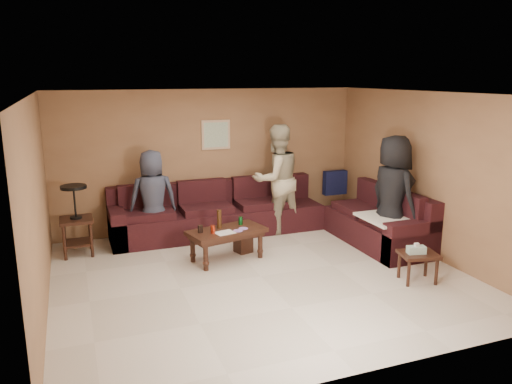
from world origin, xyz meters
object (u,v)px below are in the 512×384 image
Objects in this scene: waste_bin at (243,244)px; person_middle at (277,179)px; person_left at (153,198)px; coffee_table at (226,234)px; side_table_right at (418,256)px; person_right at (393,194)px; sectional_sofa at (273,219)px; end_table_left at (76,219)px.

waste_bin is 0.14× the size of person_middle.
coffee_table is at bearing 128.84° from person_left.
person_right is at bearing 71.96° from side_table_right.
side_table_right is at bearing -46.46° from waste_bin.
person_middle reaches higher than side_table_right.
coffee_table is at bearing -146.41° from waste_bin.
waste_bin is 1.67m from person_left.
side_table_right is 0.30× the size of person_middle.
coffee_table is 0.65× the size of person_middle.
sectional_sofa is at bearing 49.02° from person_middle.
coffee_table is 0.67× the size of person_right.
coffee_table reaches higher than waste_bin.
sectional_sofa is 4.21× the size of end_table_left.
sectional_sofa is 3.18m from end_table_left.
side_table_right is 2.65m from waste_bin.
person_left reaches higher than waste_bin.
person_middle reaches higher than waste_bin.
waste_bin is (-1.82, 1.92, -0.22)m from side_table_right.
person_right is (0.37, 1.14, 0.57)m from side_table_right.
sectional_sofa is 1.30m from coffee_table.
person_right is (1.48, -1.27, 0.60)m from sectional_sofa.
sectional_sofa is 0.72m from person_middle.
side_table_right is 0.36× the size of person_left.
end_table_left reaches higher than sectional_sofa.
person_left reaches higher than end_table_left.
coffee_table is at bearing 30.23° from person_middle.
person_right is (4.64, -1.58, 0.35)m from end_table_left.
sectional_sofa is at bearing 35.00° from waste_bin.
waste_bin is 0.18× the size of person_left.
waste_bin is at bearing 133.54° from side_table_right.
side_table_right is at bearing 138.09° from person_left.
side_table_right is at bearing 156.05° from person_right.
person_left is at bearing 137.30° from side_table_right.
person_middle reaches higher than person_right.
person_middle is at bearing 58.35° from sectional_sofa.
sectional_sofa is at bearing 114.54° from side_table_right.
end_table_left is 0.60× the size of person_right.
side_table_right is at bearing 99.37° from person_middle.
person_middle reaches higher than end_table_left.
person_right is at bearing 120.07° from person_middle.
person_left is (-3.06, 2.82, 0.43)m from side_table_right.
waste_bin is at bearing 33.59° from coffee_table.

